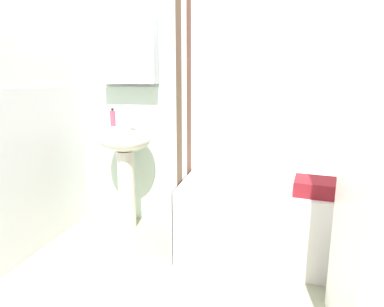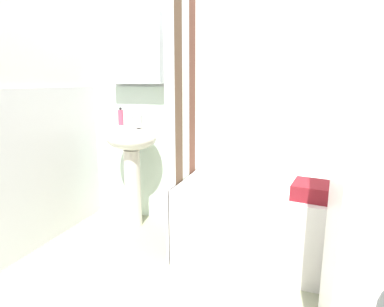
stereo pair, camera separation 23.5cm
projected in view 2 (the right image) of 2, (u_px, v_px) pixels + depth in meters
wall_back_tiled at (255, 95)px, 2.61m from camera, size 3.60×0.18×2.40m
wall_left_tiled at (11, 101)px, 2.24m from camera, size 0.07×1.81×2.40m
sink at (132, 154)px, 2.81m from camera, size 0.44×0.34×0.88m
faucet at (135, 118)px, 2.82m from camera, size 0.03×0.12×0.12m
soap_dispenser at (121, 117)px, 2.84m from camera, size 0.04×0.04×0.15m
toothbrush_cup at (138, 121)px, 2.71m from camera, size 0.06×0.06×0.10m
bathtub at (295, 225)px, 2.31m from camera, size 1.60×0.71×0.54m
shower_curtain at (185, 116)px, 2.41m from camera, size 0.01×0.71×2.00m
shampoo_bottle at (372, 169)px, 2.34m from camera, size 0.04×0.04×0.22m
towel_folded at (318, 191)px, 2.03m from camera, size 0.33×0.28×0.10m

